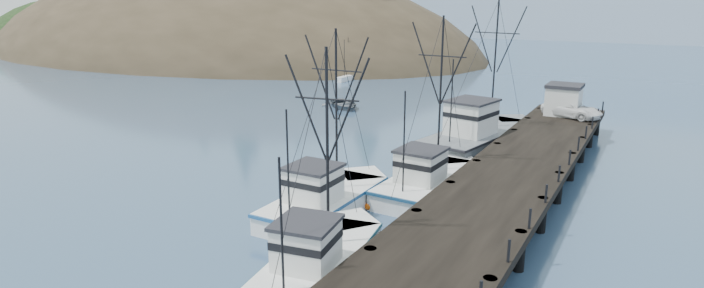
% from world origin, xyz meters
% --- Properties ---
extents(ground, '(400.00, 400.00, 0.00)m').
position_xyz_m(ground, '(0.00, 0.00, 0.00)').
color(ground, '#314C6E').
rests_on(ground, ground).
extents(pier, '(6.00, 44.00, 2.00)m').
position_xyz_m(pier, '(14.00, 16.00, 1.69)').
color(pier, black).
rests_on(pier, ground).
extents(headland, '(134.80, 78.00, 51.00)m').
position_xyz_m(headland, '(-74.95, 78.61, -4.55)').
color(headland, '#382D1E').
rests_on(headland, ground).
extents(distant_ridge, '(360.00, 40.00, 26.00)m').
position_xyz_m(distant_ridge, '(10.00, 170.00, 0.00)').
color(distant_ridge, '#9EB2C6').
rests_on(distant_ridge, ground).
extents(distant_ridge_far, '(180.00, 25.00, 18.00)m').
position_xyz_m(distant_ridge_far, '(-40.00, 185.00, 0.00)').
color(distant_ridge_far, silver).
rests_on(distant_ridge_far, ground).
extents(moored_sailboats, '(25.46, 14.78, 6.35)m').
position_xyz_m(moored_sailboats, '(-34.46, 55.75, 0.33)').
color(moored_sailboats, white).
rests_on(moored_sailboats, ground).
extents(trawler_near, '(4.85, 10.52, 10.70)m').
position_xyz_m(trawler_near, '(8.85, 1.00, 0.82)').
color(trawler_near, white).
rests_on(trawler_near, ground).
extents(trawler_mid, '(3.76, 11.05, 11.04)m').
position_xyz_m(trawler_mid, '(5.02, 7.78, 0.82)').
color(trawler_mid, white).
rests_on(trawler_mid, ground).
extents(trawler_far, '(4.10, 11.38, 11.63)m').
position_xyz_m(trawler_far, '(8.99, 14.03, 0.82)').
color(trawler_far, white).
rests_on(trawler_far, ground).
extents(work_vessel, '(6.69, 14.88, 12.50)m').
position_xyz_m(work_vessel, '(8.98, 25.35, 1.23)').
color(work_vessel, slate).
rests_on(work_vessel, ground).
extents(pier_shed, '(3.00, 3.20, 2.80)m').
position_xyz_m(pier_shed, '(13.79, 34.00, 3.42)').
color(pier_shed, silver).
rests_on(pier_shed, pier).
extents(pickup_truck, '(5.64, 3.95, 1.43)m').
position_xyz_m(pickup_truck, '(14.71, 33.18, 2.71)').
color(pickup_truck, white).
rests_on(pickup_truck, pier).
extents(motorboat, '(7.11, 6.89, 1.20)m').
position_xyz_m(motorboat, '(-10.22, 35.38, 0.00)').
color(motorboat, '#595E63').
rests_on(motorboat, ground).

